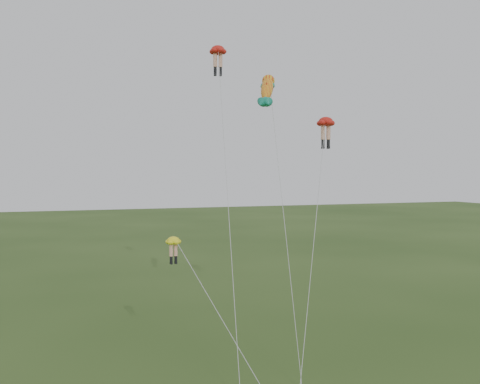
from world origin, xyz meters
name	(u,v)px	position (x,y,z in m)	size (l,w,h in m)	color
legs_kite_red_high	(218,57)	(1.30, 12.71, 20.69)	(4.40, 15.39, 21.64)	red
legs_kite_red_mid	(325,129)	(6.61, 5.62, 14.83)	(6.01, 7.36, 15.66)	red
legs_kite_yellow	(178,250)	(-4.25, 3.14, 7.45)	(3.90, 8.67, 8.20)	#FBF420
fish_kite	(267,90)	(2.64, 6.32, 17.35)	(2.20, 8.64, 18.75)	yellow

